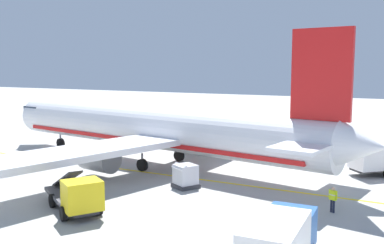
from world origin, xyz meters
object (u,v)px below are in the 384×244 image
object	(u,v)px
service_truck_baggage	(280,242)
service_truck_catering	(77,196)
airliner_foreground	(154,129)
crew_marshaller	(290,156)
cargo_container_near	(185,176)
crew_loader_left	(333,197)

from	to	relation	value
service_truck_baggage	service_truck_catering	distance (m)	13.89
airliner_foreground	service_truck_catering	xyz separation A→B (m)	(-14.10, -3.30, -2.22)
service_truck_baggage	crew_marshaller	size ratio (longest dim) A/B	3.84
airliner_foreground	cargo_container_near	world-z (taller)	airliner_foreground
crew_marshaller	crew_loader_left	world-z (taller)	crew_loader_left
service_truck_baggage	crew_marshaller	world-z (taller)	service_truck_baggage
airliner_foreground	crew_marshaller	bearing A→B (deg)	-65.13
crew_marshaller	airliner_foreground	bearing A→B (deg)	114.87
airliner_foreground	crew_marshaller	world-z (taller)	airliner_foreground
airliner_foreground	service_truck_baggage	distance (m)	23.66
cargo_container_near	crew_loader_left	distance (m)	11.09
service_truck_catering	service_truck_baggage	bearing A→B (deg)	-99.32
airliner_foreground	service_truck_baggage	world-z (taller)	airliner_foreground
service_truck_baggage	crew_loader_left	size ratio (longest dim) A/B	3.75
service_truck_catering	crew_loader_left	size ratio (longest dim) A/B	4.02
service_truck_catering	cargo_container_near	size ratio (longest dim) A/B	2.93
cargo_container_near	crew_marshaller	distance (m)	12.12
airliner_foreground	service_truck_baggage	xyz separation A→B (m)	(-16.35, -17.00, -1.84)
service_truck_baggage	cargo_container_near	bearing A→B (deg)	44.65
service_truck_catering	crew_marshaller	xyz separation A→B (m)	(19.45, -8.23, -0.21)
cargo_container_near	crew_marshaller	bearing A→B (deg)	-24.95
airliner_foreground	crew_marshaller	xyz separation A→B (m)	(5.35, -11.53, -2.43)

